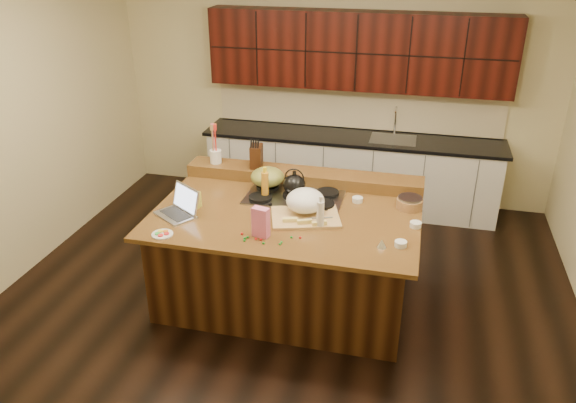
# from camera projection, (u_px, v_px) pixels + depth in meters

# --- Properties ---
(room) EXTENTS (5.52, 5.02, 2.72)m
(room) POSITION_uv_depth(u_px,v_px,m) (287.00, 168.00, 4.91)
(room) COLOR black
(room) RESTS_ON ground
(island) EXTENTS (2.40, 1.60, 0.92)m
(island) POSITION_uv_depth(u_px,v_px,m) (287.00, 255.00, 5.30)
(island) COLOR black
(island) RESTS_ON ground
(back_ledge) EXTENTS (2.40, 0.30, 0.12)m
(back_ledge) POSITION_uv_depth(u_px,v_px,m) (303.00, 176.00, 5.69)
(back_ledge) COLOR black
(back_ledge) RESTS_ON island
(cooktop) EXTENTS (0.92, 0.52, 0.05)m
(cooktop) POSITION_uv_depth(u_px,v_px,m) (294.00, 197.00, 5.36)
(cooktop) COLOR gray
(cooktop) RESTS_ON island
(back_counter) EXTENTS (3.70, 0.66, 2.40)m
(back_counter) POSITION_uv_depth(u_px,v_px,m) (353.00, 131.00, 6.96)
(back_counter) COLOR silver
(back_counter) RESTS_ON ground
(kettle) EXTENTS (0.22, 0.22, 0.19)m
(kettle) POSITION_uv_depth(u_px,v_px,m) (294.00, 185.00, 5.30)
(kettle) COLOR black
(kettle) RESTS_ON cooktop
(green_bowl) EXTENTS (0.40, 0.40, 0.18)m
(green_bowl) POSITION_uv_depth(u_px,v_px,m) (267.00, 177.00, 5.48)
(green_bowl) COLOR olive
(green_bowl) RESTS_ON cooktop
(laptop) EXTENTS (0.46, 0.43, 0.25)m
(laptop) POSITION_uv_depth(u_px,v_px,m) (180.00, 207.00, 5.03)
(laptop) COLOR #B7B7BC
(laptop) RESTS_ON island
(oil_bottle) EXTENTS (0.08, 0.08, 0.27)m
(oil_bottle) POSITION_uv_depth(u_px,v_px,m) (265.00, 186.00, 5.30)
(oil_bottle) COLOR #C38422
(oil_bottle) RESTS_ON island
(vinegar_bottle) EXTENTS (0.08, 0.08, 0.25)m
(vinegar_bottle) POSITION_uv_depth(u_px,v_px,m) (320.00, 215.00, 4.77)
(vinegar_bottle) COLOR silver
(vinegar_bottle) RESTS_ON island
(wooden_tray) EXTENTS (0.69, 0.59, 0.24)m
(wooden_tray) POSITION_uv_depth(u_px,v_px,m) (305.00, 204.00, 4.99)
(wooden_tray) COLOR tan
(wooden_tray) RESTS_ON island
(ramekin_a) EXTENTS (0.13, 0.13, 0.04)m
(ramekin_a) POSITION_uv_depth(u_px,v_px,m) (401.00, 244.00, 4.53)
(ramekin_a) COLOR white
(ramekin_a) RESTS_ON island
(ramekin_b) EXTENTS (0.13, 0.13, 0.04)m
(ramekin_b) POSITION_uv_depth(u_px,v_px,m) (416.00, 225.00, 4.83)
(ramekin_b) COLOR white
(ramekin_b) RESTS_ON island
(ramekin_c) EXTENTS (0.13, 0.13, 0.04)m
(ramekin_c) POSITION_uv_depth(u_px,v_px,m) (358.00, 200.00, 5.28)
(ramekin_c) COLOR white
(ramekin_c) RESTS_ON island
(strainer_bowl) EXTENTS (0.26, 0.26, 0.09)m
(strainer_bowl) POSITION_uv_depth(u_px,v_px,m) (410.00, 204.00, 5.15)
(strainer_bowl) COLOR #996B3F
(strainer_bowl) RESTS_ON island
(kitchen_timer) EXTENTS (0.08, 0.08, 0.07)m
(kitchen_timer) POSITION_uv_depth(u_px,v_px,m) (382.00, 243.00, 4.51)
(kitchen_timer) COLOR silver
(kitchen_timer) RESTS_ON island
(pink_bag) EXTENTS (0.15, 0.10, 0.26)m
(pink_bag) POSITION_uv_depth(u_px,v_px,m) (261.00, 222.00, 4.64)
(pink_bag) COLOR #DB6795
(pink_bag) RESTS_ON island
(candy_plate) EXTENTS (0.20, 0.20, 0.01)m
(candy_plate) POSITION_uv_depth(u_px,v_px,m) (162.00, 234.00, 4.71)
(candy_plate) COLOR white
(candy_plate) RESTS_ON island
(package_box) EXTENTS (0.12, 0.10, 0.15)m
(package_box) POSITION_uv_depth(u_px,v_px,m) (194.00, 199.00, 5.16)
(package_box) COLOR gold
(package_box) RESTS_ON island
(utensil_crock) EXTENTS (0.15, 0.15, 0.14)m
(utensil_crock) POSITION_uv_depth(u_px,v_px,m) (216.00, 156.00, 5.83)
(utensil_crock) COLOR white
(utensil_crock) RESTS_ON back_ledge
(knife_block) EXTENTS (0.14, 0.20, 0.23)m
(knife_block) POSITION_uv_depth(u_px,v_px,m) (256.00, 156.00, 5.72)
(knife_block) COLOR black
(knife_block) RESTS_ON back_ledge
(gumdrop_0) EXTENTS (0.02, 0.02, 0.02)m
(gumdrop_0) POSITION_uv_depth(u_px,v_px,m) (266.00, 231.00, 4.75)
(gumdrop_0) COLOR red
(gumdrop_0) RESTS_ON island
(gumdrop_1) EXTENTS (0.02, 0.02, 0.02)m
(gumdrop_1) POSITION_uv_depth(u_px,v_px,m) (245.00, 238.00, 4.64)
(gumdrop_1) COLOR #198C26
(gumdrop_1) RESTS_ON island
(gumdrop_2) EXTENTS (0.02, 0.02, 0.02)m
(gumdrop_2) POSITION_uv_depth(u_px,v_px,m) (256.00, 239.00, 4.63)
(gumdrop_2) COLOR red
(gumdrop_2) RESTS_ON island
(gumdrop_3) EXTENTS (0.02, 0.02, 0.02)m
(gumdrop_3) POSITION_uv_depth(u_px,v_px,m) (280.00, 244.00, 4.56)
(gumdrop_3) COLOR #198C26
(gumdrop_3) RESTS_ON island
(gumdrop_4) EXTENTS (0.02, 0.02, 0.02)m
(gumdrop_4) POSITION_uv_depth(u_px,v_px,m) (261.00, 240.00, 4.62)
(gumdrop_4) COLOR red
(gumdrop_4) RESTS_ON island
(gumdrop_5) EXTENTS (0.02, 0.02, 0.02)m
(gumdrop_5) POSITION_uv_depth(u_px,v_px,m) (263.00, 243.00, 4.57)
(gumdrop_5) COLOR #198C26
(gumdrop_5) RESTS_ON island
(gumdrop_6) EXTENTS (0.02, 0.02, 0.02)m
(gumdrop_6) POSITION_uv_depth(u_px,v_px,m) (280.00, 243.00, 4.57)
(gumdrop_6) COLOR red
(gumdrop_6) RESTS_ON island
(gumdrop_7) EXTENTS (0.02, 0.02, 0.02)m
(gumdrop_7) POSITION_uv_depth(u_px,v_px,m) (244.00, 240.00, 4.61)
(gumdrop_7) COLOR #198C26
(gumdrop_7) RESTS_ON island
(gumdrop_8) EXTENTS (0.02, 0.02, 0.02)m
(gumdrop_8) POSITION_uv_depth(u_px,v_px,m) (242.00, 234.00, 4.71)
(gumdrop_8) COLOR red
(gumdrop_8) RESTS_ON island
(gumdrop_9) EXTENTS (0.02, 0.02, 0.02)m
(gumdrop_9) POSITION_uv_depth(u_px,v_px,m) (291.00, 237.00, 4.66)
(gumdrop_9) COLOR #198C26
(gumdrop_9) RESTS_ON island
(gumdrop_10) EXTENTS (0.02, 0.02, 0.02)m
(gumdrop_10) POSITION_uv_depth(u_px,v_px,m) (257.00, 230.00, 4.77)
(gumdrop_10) COLOR red
(gumdrop_10) RESTS_ON island
(gumdrop_11) EXTENTS (0.02, 0.02, 0.02)m
(gumdrop_11) POSITION_uv_depth(u_px,v_px,m) (281.00, 242.00, 4.58)
(gumdrop_11) COLOR #198C26
(gumdrop_11) RESTS_ON island
(gumdrop_12) EXTENTS (0.02, 0.02, 0.02)m
(gumdrop_12) POSITION_uv_depth(u_px,v_px,m) (300.00, 238.00, 4.65)
(gumdrop_12) COLOR red
(gumdrop_12) RESTS_ON island
(gumdrop_13) EXTENTS (0.02, 0.02, 0.02)m
(gumdrop_13) POSITION_uv_depth(u_px,v_px,m) (248.00, 237.00, 4.66)
(gumdrop_13) COLOR #198C26
(gumdrop_13) RESTS_ON island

